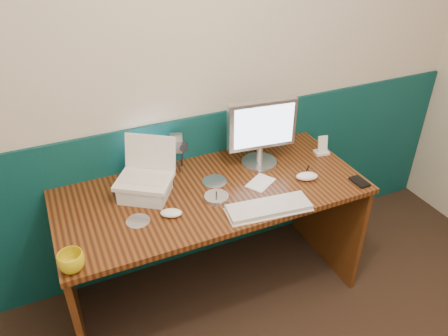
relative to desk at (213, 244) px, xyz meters
name	(u,v)px	position (x,y,z in m)	size (l,w,h in m)	color
back_wall	(205,71)	(0.12, 0.37, 0.88)	(3.50, 0.04, 2.50)	beige
wainscot	(208,188)	(0.12, 0.36, 0.12)	(3.48, 0.02, 1.00)	#073434
desk	(213,244)	(0.00, 0.00, 0.00)	(1.60, 0.70, 0.75)	#331409
laptop_riser	(145,189)	(-0.33, 0.09, 0.41)	(0.23, 0.20, 0.08)	silver
laptop	(142,164)	(-0.33, 0.09, 0.57)	(0.27, 0.20, 0.22)	white
monitor	(260,134)	(0.34, 0.13, 0.57)	(0.38, 0.11, 0.38)	#B8B8BD
keyboard	(269,208)	(0.18, -0.27, 0.39)	(0.41, 0.14, 0.02)	silver
mouse_right	(307,176)	(0.50, -0.12, 0.39)	(0.12, 0.07, 0.04)	white
mouse_left	(171,213)	(-0.26, -0.12, 0.39)	(0.10, 0.06, 0.03)	white
mug	(71,262)	(-0.74, -0.29, 0.42)	(0.11, 0.11, 0.09)	gold
camcorder	(177,154)	(-0.10, 0.26, 0.47)	(0.09, 0.12, 0.19)	#A5A5A9
cd_spindle	(216,198)	(-0.01, -0.09, 0.39)	(0.12, 0.12, 0.03)	silver
cd_loose_a	(138,221)	(-0.42, -0.09, 0.38)	(0.11, 0.11, 0.00)	#B5B9C5
cd_loose_b	(215,181)	(0.04, 0.07, 0.38)	(0.13, 0.13, 0.00)	#B6BCC7
pen	(306,171)	(0.54, -0.06, 0.38)	(0.01, 0.01, 0.13)	black
papers	(260,183)	(0.26, -0.05, 0.38)	(0.16, 0.10, 0.00)	white
dock	(321,152)	(0.73, 0.08, 0.38)	(0.08, 0.06, 0.02)	silver
music_player	(323,144)	(0.73, 0.08, 0.44)	(0.06, 0.01, 0.10)	white
pda	(360,182)	(0.74, -0.26, 0.38)	(0.06, 0.11, 0.01)	black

